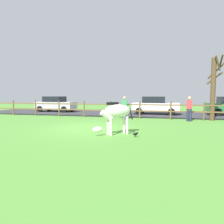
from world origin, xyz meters
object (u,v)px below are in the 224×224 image
object	(u,v)px
crow_on_grass	(135,134)
visitor_left_of_tree	(189,108)
bare_tree	(214,87)
zebra	(116,113)
parked_car_white	(155,105)
parked_car_silver	(56,104)
visitor_right_of_tree	(125,107)

from	to	relation	value
crow_on_grass	visitor_left_of_tree	xyz separation A→B (m)	(2.75, 5.89, 0.78)
bare_tree	zebra	size ratio (longest dim) A/B	2.75
bare_tree	zebra	bearing A→B (deg)	-129.10
parked_car_white	visitor_left_of_tree	distance (m)	4.80
parked_car_white	parked_car_silver	world-z (taller)	same
zebra	crow_on_grass	distance (m)	1.24
visitor_right_of_tree	zebra	bearing A→B (deg)	-83.10
zebra	parked_car_white	distance (m)	9.84
crow_on_grass	visitor_right_of_tree	xyz separation A→B (m)	(-1.58, 6.03, 0.78)
visitor_left_of_tree	visitor_right_of_tree	world-z (taller)	same
visitor_left_of_tree	parked_car_white	bearing A→B (deg)	119.01
parked_car_white	visitor_right_of_tree	world-z (taller)	visitor_right_of_tree
zebra	crow_on_grass	xyz separation A→B (m)	(0.89, -0.33, -0.80)
crow_on_grass	parked_car_white	size ratio (longest dim) A/B	0.05
parked_car_white	parked_car_silver	distance (m)	10.08
crow_on_grass	visitor_right_of_tree	world-z (taller)	visitor_right_of_tree
parked_car_white	visitor_right_of_tree	xyz separation A→B (m)	(-2.00, -4.05, 0.06)
bare_tree	zebra	world-z (taller)	bare_tree
visitor_right_of_tree	crow_on_grass	bearing A→B (deg)	-75.30
visitor_left_of_tree	zebra	bearing A→B (deg)	-123.25
parked_car_white	visitor_left_of_tree	xyz separation A→B (m)	(2.33, -4.20, 0.06)
bare_tree	parked_car_silver	size ratio (longest dim) A/B	1.08
visitor_right_of_tree	parked_car_silver	bearing A→B (deg)	150.59
parked_car_silver	visitor_right_of_tree	world-z (taller)	visitor_right_of_tree
zebra	bare_tree	bearing A→B (deg)	50.90
bare_tree	visitor_right_of_tree	world-z (taller)	bare_tree
bare_tree	parked_car_white	size ratio (longest dim) A/B	1.07
zebra	parked_car_silver	xyz separation A→B (m)	(-8.76, 10.25, -0.08)
bare_tree	zebra	distance (m)	8.44
zebra	visitor_left_of_tree	size ratio (longest dim) A/B	0.96
visitor_left_of_tree	visitor_right_of_tree	distance (m)	4.33
visitor_right_of_tree	bare_tree	bearing A→B (deg)	7.35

